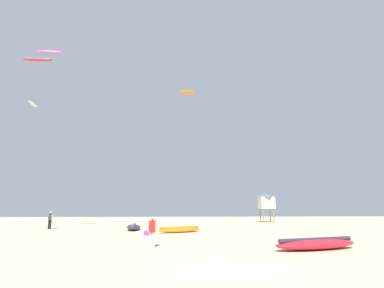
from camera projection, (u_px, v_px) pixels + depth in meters
The scene contains 12 objects.
ground_plane at pixel (228, 268), 9.83m from camera, with size 120.00×120.00×0.00m, color beige.
person_foreground at pixel (152, 229), 15.05m from camera, with size 0.49×0.35×1.57m.
person_midground at pixel (50, 219), 28.19m from camera, with size 0.53×0.38×1.70m.
kite_grounded_near at pixel (180, 230), 24.22m from camera, with size 4.10×3.02×0.51m.
kite_grounded_mid at pixel (316, 244), 14.19m from camera, with size 4.94×2.61×0.57m.
kite_grounded_far at pixel (134, 227), 27.19m from camera, with size 1.58×4.51×0.56m.
lifeguard_tower at pixel (266, 201), 42.03m from camera, with size 2.30×2.30×4.15m.
cooler_box at pixel (148, 233), 21.70m from camera, with size 0.56×0.36×0.32m, color purple.
kite_aloft_0 at pixel (38, 60), 27.41m from camera, with size 2.77×0.86×0.55m.
kite_aloft_1 at pixel (50, 51), 45.47m from camera, with size 3.91×1.32×0.95m.
kite_aloft_2 at pixel (187, 93), 46.19m from camera, with size 2.69×0.86×0.54m.
kite_aloft_4 at pixel (33, 104), 40.97m from camera, with size 1.17×2.93×0.51m.
Camera 1 is at (-1.98, -10.41, 2.00)m, focal length 26.88 mm.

